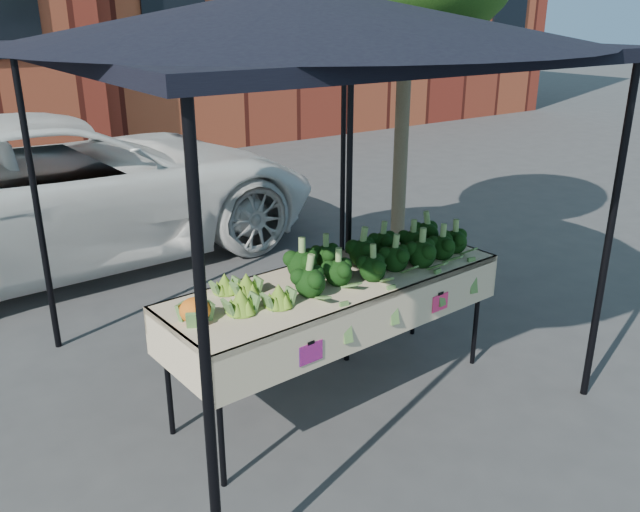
{
  "coord_description": "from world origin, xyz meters",
  "views": [
    {
      "loc": [
        -2.49,
        -3.14,
        2.57
      ],
      "look_at": [
        -0.08,
        0.3,
        1.0
      ],
      "focal_mm": 36.77,
      "sensor_mm": 36.0,
      "label": 1
    }
  ],
  "objects": [
    {
      "name": "romanesco_cluster",
      "position": [
        -0.74,
        0.13,
        1.0
      ],
      "size": [
        0.43,
        0.57,
        0.2
      ],
      "primitive_type": "ellipsoid",
      "color": "#79A42D",
      "rests_on": "table"
    },
    {
      "name": "canopy",
      "position": [
        -0.06,
        0.54,
        1.37
      ],
      "size": [
        3.16,
        3.16,
        2.74
      ],
      "primitive_type": null,
      "color": "black",
      "rests_on": "ground"
    },
    {
      "name": "broccoli_heap",
      "position": [
        0.28,
        0.12,
        1.03
      ],
      "size": [
        1.54,
        0.57,
        0.26
      ],
      "primitive_type": "ellipsoid",
      "color": "black",
      "rests_on": "table"
    },
    {
      "name": "cauliflower_pair",
      "position": [
        -1.13,
        0.05,
        0.99
      ],
      "size": [
        0.2,
        0.2,
        0.18
      ],
      "primitive_type": "ellipsoid",
      "color": "orange",
      "rests_on": "table"
    },
    {
      "name": "street_tree",
      "position": [
        1.68,
        1.47,
        1.96
      ],
      "size": [
        1.99,
        1.99,
        3.93
      ],
      "primitive_type": null,
      "color": "#1E4C14",
      "rests_on": "ground"
    },
    {
      "name": "table",
      "position": [
        -0.08,
        0.1,
        0.45
      ],
      "size": [
        2.45,
        0.96,
        0.9
      ],
      "color": "beige",
      "rests_on": "ground"
    },
    {
      "name": "ground",
      "position": [
        0.0,
        0.0,
        0.0
      ],
      "size": [
        90.0,
        90.0,
        0.0
      ],
      "primitive_type": "plane",
      "color": "#353538"
    }
  ]
}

